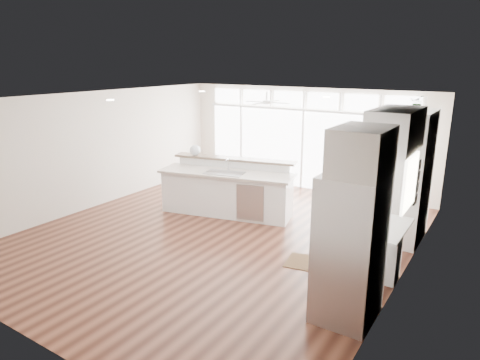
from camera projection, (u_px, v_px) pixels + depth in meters
The scene contains 24 objects.
floor at pixel (218, 235), 8.59m from camera, with size 7.00×8.00×0.02m, color #3E1C13.
ceiling at pixel (216, 98), 7.86m from camera, with size 7.00×8.00×0.02m, color white.
wall_back at pixel (304, 139), 11.46m from camera, with size 7.00×0.04×2.70m, color beige.
wall_front at pixel (17, 240), 4.98m from camera, with size 7.00×0.04×2.70m, color beige.
wall_left at pixel (96, 150), 10.05m from camera, with size 0.04×8.00×2.70m, color beige.
wall_right at pixel (407, 200), 6.39m from camera, with size 0.04×8.00×2.70m, color beige.
glass_wall at pixel (303, 150), 11.49m from camera, with size 5.80×0.06×2.08m, color white.
transom_row at pixel (305, 100), 11.13m from camera, with size 5.90×0.06×0.40m, color white.
desk_window at pixel (410, 183), 6.60m from camera, with size 0.04×0.85×0.85m, color white.
ceiling_fan at pixel (267, 98), 10.44m from camera, with size 1.16×1.16×0.32m, color silver.
recessed_lights at pixel (222, 99), 8.02m from camera, with size 3.40×3.00×0.02m, color #F0DECC.
oven_cabinet at pixel (409, 177), 8.05m from camera, with size 0.64×1.20×2.50m, color white.
desk_nook at pixel (381, 247), 7.09m from camera, with size 0.72×1.30×0.76m, color white.
upper_cabinets at pixel (396, 130), 6.54m from camera, with size 0.64×1.30×0.64m, color white.
refrigerator at pixel (350, 248), 5.60m from camera, with size 0.76×0.90×2.00m, color #A9AAAE.
fridge_cabinet at pixel (362, 151), 5.22m from camera, with size 0.64×0.90×0.60m, color white.
framed_photos at pixel (417, 183), 7.15m from camera, with size 0.06×0.22×0.80m, color black.
kitchen_island at pixel (227, 188), 9.59m from camera, with size 3.03×1.14×1.20m, color white.
rug at pixel (311, 263), 7.35m from camera, with size 0.85×0.61×0.01m, color #341F10.
office_chair at pixel (357, 251), 6.76m from camera, with size 0.48×0.45×0.93m, color black.
fishbowl at pixel (195, 150), 10.07m from camera, with size 0.25×0.25×0.25m, color silver.
monitor at pixel (380, 212), 6.97m from camera, with size 0.09×0.53×0.44m, color black.
keyboard at pixel (368, 222), 7.12m from camera, with size 0.13×0.34×0.02m, color silver.
potted_plant at pixel (418, 104), 7.68m from camera, with size 0.25×0.28×0.22m, color #295323.
Camera 1 is at (4.69, -6.46, 3.37)m, focal length 32.00 mm.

